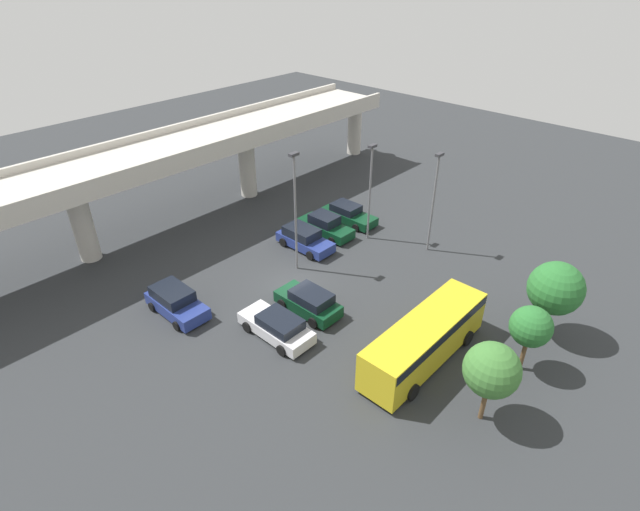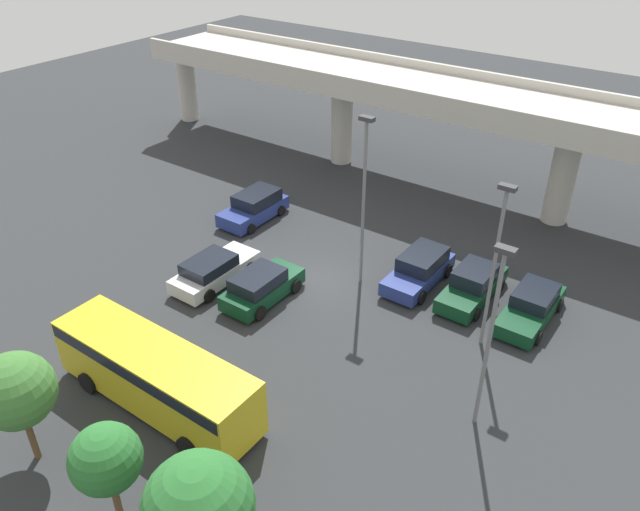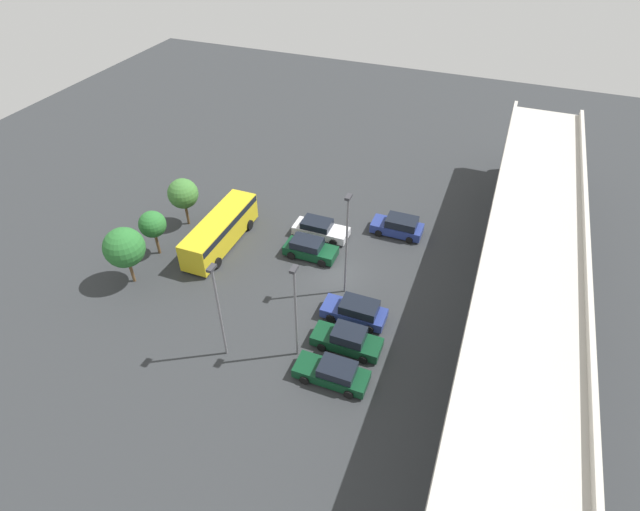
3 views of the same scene
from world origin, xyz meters
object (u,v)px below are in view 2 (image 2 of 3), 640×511
parked_car_5 (531,306)px  shuttle_bus (155,372)px  parked_car_2 (261,286)px  tree_front_left (16,391)px  parked_car_4 (473,285)px  lamp_post_mid_lot (492,327)px  tree_front_right (199,508)px  lamp_post_near_aisle (496,256)px  parked_car_3 (420,269)px  tree_front_centre (106,459)px  parked_car_0 (254,207)px  lamp_post_by_overpass (364,192)px  parked_car_1 (214,270)px

parked_car_5 → shuttle_bus: 17.11m
parked_car_2 → tree_front_left: 12.36m
parked_car_4 → tree_front_left: 20.34m
lamp_post_mid_lot → tree_front_right: lamp_post_mid_lot is taller
tree_front_left → lamp_post_near_aisle: bearing=55.9°
tree_front_left → parked_car_3: bearing=72.0°
parked_car_3 → parked_car_5: 5.69m
shuttle_bus → tree_front_centre: bearing=124.6°
parked_car_0 → lamp_post_by_overpass: bearing=77.4°
tree_front_right → parked_car_1: bearing=133.3°
parked_car_1 → lamp_post_by_overpass: 8.65m
tree_front_right → parked_car_5: bearing=79.9°
lamp_post_near_aisle → tree_front_left: size_ratio=1.70×
shuttle_bus → tree_front_centre: 5.48m
parked_car_3 → lamp_post_mid_lot: 10.25m
shuttle_bus → lamp_post_mid_lot: size_ratio=1.18×
parked_car_2 → parked_car_3: bearing=-43.4°
lamp_post_near_aisle → parked_car_4: bearing=121.2°
tree_front_left → tree_front_centre: 4.59m
parked_car_1 → lamp_post_mid_lot: 15.28m
parked_car_5 → parked_car_2: bearing=-61.2°
shuttle_bus → tree_front_right: 8.10m
parked_car_1 → shuttle_bus: (4.22, -7.48, 0.89)m
parked_car_4 → lamp_post_near_aisle: size_ratio=0.62×
parked_car_1 → lamp_post_mid_lot: bearing=-94.3°
parked_car_4 → parked_car_5: (2.93, 0.02, -0.05)m
parked_car_2 → tree_front_right: tree_front_right is taller
lamp_post_mid_lot → shuttle_bus: bearing=-148.8°
parked_car_2 → parked_car_5: 12.80m
parked_car_2 → parked_car_5: bearing=-61.2°
lamp_post_near_aisle → shuttle_bus: bearing=-129.0°
tree_front_right → shuttle_bus: bearing=148.4°
parked_car_5 → shuttle_bus: size_ratio=0.53×
shuttle_bus → lamp_post_near_aisle: lamp_post_near_aisle is taller
lamp_post_by_overpass → tree_front_centre: size_ratio=2.13×
parked_car_0 → lamp_post_mid_lot: size_ratio=0.58×
tree_front_left → tree_front_right: (8.30, 0.27, 0.17)m
parked_car_2 → lamp_post_near_aisle: size_ratio=0.57×
parked_car_5 → tree_front_left: size_ratio=1.06×
parked_car_0 → shuttle_bus: size_ratio=0.49×
parked_car_0 → parked_car_5: (16.98, 0.02, -0.10)m
parked_car_1 → tree_front_left: bearing=-167.4°
parked_car_3 → shuttle_bus: bearing=-17.5°
parked_car_1 → parked_car_4: parked_car_4 is taller
parked_car_0 → tree_front_right: 22.80m
parked_car_2 → lamp_post_by_overpass: lamp_post_by_overpass is taller
tree_front_left → tree_front_centre: (4.58, 0.04, -0.24)m
parked_car_1 → parked_car_5: bearing=-65.7°
parked_car_3 → lamp_post_near_aisle: lamp_post_near_aisle is taller
parked_car_3 → shuttle_bus: size_ratio=0.51×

